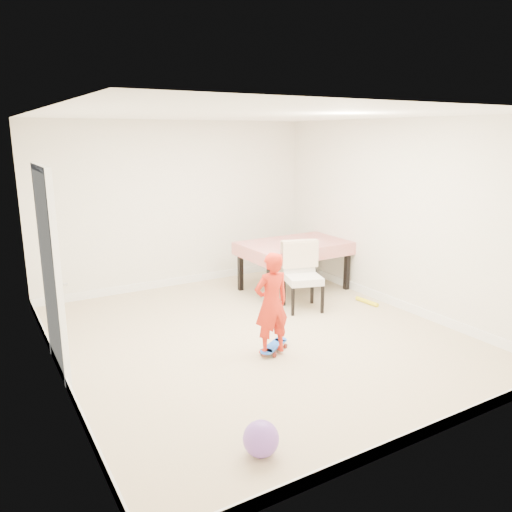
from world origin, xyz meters
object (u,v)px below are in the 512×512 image
dining_table (294,266)px  dining_chair (303,277)px  balloon (261,439)px  skateboard (274,348)px  child (271,306)px

dining_table → dining_chair: dining_chair is taller
balloon → skateboard: bearing=54.6°
dining_chair → child: child is taller
dining_chair → balloon: size_ratio=3.40×
dining_table → child: 2.44m
dining_chair → balloon: dining_chair is taller
skateboard → balloon: balloon is taller
skateboard → child: (-0.08, -0.07, 0.53)m
skateboard → child: 0.54m
dining_chair → child: 1.57m
dining_table → child: child is taller
dining_table → child: bearing=-131.6°
dining_chair → dining_table: bearing=80.7°
dining_table → balloon: 4.22m
dining_chair → balloon: bearing=-113.8°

